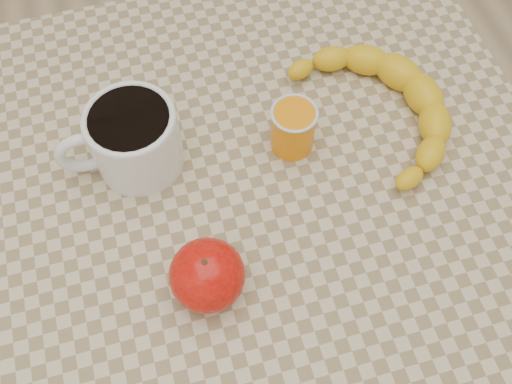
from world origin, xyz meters
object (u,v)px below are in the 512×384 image
object	(u,v)px
coffee_mug	(132,138)
orange_juice_glass	(293,128)
table	(256,228)
apple	(207,275)
banana	(381,106)

from	to	relation	value
coffee_mug	orange_juice_glass	bearing A→B (deg)	-8.72
table	coffee_mug	distance (m)	0.21
apple	table	bearing A→B (deg)	48.73
coffee_mug	orange_juice_glass	world-z (taller)	coffee_mug
table	orange_juice_glass	xyz separation A→B (m)	(0.07, 0.07, 0.12)
orange_juice_glass	table	bearing A→B (deg)	-135.44
orange_juice_glass	banana	size ratio (longest dim) A/B	0.22
coffee_mug	apple	distance (m)	0.20
table	orange_juice_glass	distance (m)	0.16
apple	banana	bearing A→B (deg)	31.67
coffee_mug	banana	world-z (taller)	coffee_mug
apple	banana	xyz separation A→B (m)	(0.28, 0.17, -0.02)
coffee_mug	banana	size ratio (longest dim) A/B	0.48
table	orange_juice_glass	size ratio (longest dim) A/B	11.36
table	banana	distance (m)	0.24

